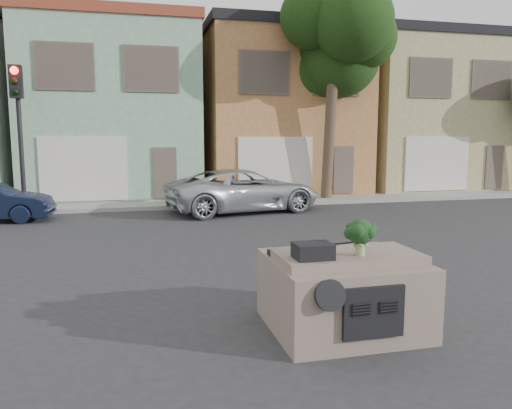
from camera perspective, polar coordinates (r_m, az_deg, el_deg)
name	(u,v)px	position (r m, az deg, el deg)	size (l,w,h in m)	color
ground_plane	(280,272)	(10.01, 2.78, -7.70)	(120.00, 120.00, 0.00)	#303033
sidewalk	(205,202)	(20.10, -5.89, 0.34)	(40.00, 3.00, 0.15)	gray
townhouse_mint	(114,112)	(23.77, -15.94, 10.18)	(7.20, 8.20, 7.55)	#80AE8D
townhouse_tan	(273,113)	(24.71, 2.01, 10.37)	(7.20, 8.20, 7.55)	#AD7544
townhouse_beige	(411,115)	(27.73, 17.31, 9.75)	(7.20, 8.20, 7.55)	tan
silver_pickup	(244,212)	(17.84, -1.35, -0.81)	(2.53, 5.48, 1.52)	silver
traffic_signal	(20,140)	(19.09, -25.37, 6.69)	(0.40, 0.40, 5.10)	black
tree_near	(330,96)	(20.63, 8.44, 12.11)	(4.40, 4.00, 8.50)	#19350F
car_dashboard	(342,289)	(7.15, 9.85, -9.53)	(2.00, 1.80, 1.12)	#7C695E
instrument_hump	(313,251)	(6.45, 6.51, -5.29)	(0.48, 0.38, 0.20)	black
wiper_arm	(351,243)	(7.45, 10.75, -4.29)	(0.70, 0.03, 0.02)	black
broccoli	(360,237)	(6.69, 11.84, -3.64)	(0.41, 0.41, 0.50)	black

